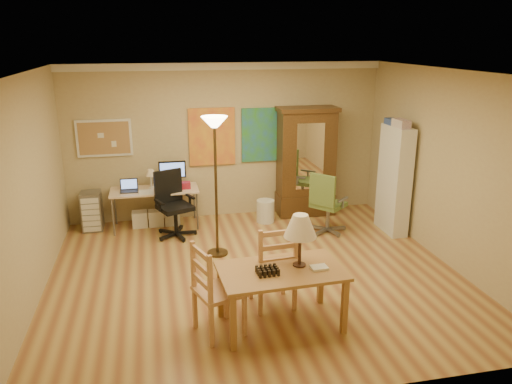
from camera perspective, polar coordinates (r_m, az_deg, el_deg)
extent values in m
plane|color=brown|center=(6.92, -0.08, -9.38)|extent=(5.50, 5.50, 0.00)
cube|color=white|center=(8.62, -3.55, 14.16)|extent=(5.50, 0.08, 0.12)
cube|color=#AA8950|center=(8.71, -16.96, 5.91)|extent=(0.90, 0.04, 0.62)
cube|color=yellow|center=(8.74, -5.05, 6.30)|extent=(0.80, 0.04, 1.00)
cube|color=teal|center=(8.89, 0.75, 6.55)|extent=(0.75, 0.04, 0.95)
cube|color=olive|center=(5.52, 2.88, -9.00)|extent=(1.40, 0.88, 0.04)
cube|color=olive|center=(5.26, -2.63, -14.69)|extent=(0.07, 0.07, 0.64)
cube|color=olive|center=(5.60, 10.09, -12.78)|extent=(0.07, 0.07, 0.64)
cube|color=olive|center=(5.84, -4.10, -11.21)|extent=(0.07, 0.07, 0.64)
cube|color=olive|center=(6.15, 7.40, -9.75)|extent=(0.07, 0.07, 0.64)
cylinder|color=#331B11|center=(5.61, 4.97, -8.27)|extent=(0.14, 0.14, 0.02)
cylinder|color=#331B11|center=(5.54, 5.01, -6.66)|extent=(0.04, 0.04, 0.36)
cone|color=beige|center=(5.43, 5.09, -3.87)|extent=(0.36, 0.36, 0.25)
cube|color=silver|center=(5.56, 7.22, -8.57)|extent=(0.19, 0.14, 0.03)
cube|color=black|center=(5.40, 1.33, -8.98)|extent=(0.26, 0.21, 0.07)
cube|color=tan|center=(5.99, 1.89, -8.48)|extent=(0.53, 0.51, 0.04)
cube|color=tan|center=(6.33, 3.12, -9.62)|extent=(0.05, 0.05, 0.48)
cube|color=tan|center=(6.22, -0.62, -10.14)|extent=(0.05, 0.05, 0.48)
cube|color=tan|center=(6.00, 4.45, -11.26)|extent=(0.05, 0.05, 0.48)
cube|color=tan|center=(5.88, 0.50, -11.87)|extent=(0.05, 0.05, 0.48)
cube|color=tan|center=(5.76, 4.57, -6.53)|extent=(0.05, 0.05, 0.56)
cube|color=tan|center=(5.63, 0.52, -7.05)|extent=(0.05, 0.05, 0.56)
cube|color=tan|center=(5.67, 2.58, -6.28)|extent=(0.43, 0.07, 0.06)
cube|color=tan|center=(5.48, -4.27, -11.24)|extent=(0.59, 0.60, 0.04)
cube|color=tan|center=(5.52, -1.32, -14.00)|extent=(0.06, 0.06, 0.47)
cube|color=tan|center=(5.84, -3.39, -12.16)|extent=(0.06, 0.06, 0.47)
cube|color=tan|center=(5.37, -5.11, -15.07)|extent=(0.06, 0.06, 0.47)
cube|color=tan|center=(5.70, -7.00, -13.09)|extent=(0.06, 0.06, 0.47)
cube|color=tan|center=(5.11, -5.27, -10.02)|extent=(0.06, 0.06, 0.55)
cube|color=tan|center=(5.45, -7.20, -8.26)|extent=(0.06, 0.06, 0.55)
cube|color=tan|center=(5.25, -6.29, -8.58)|extent=(0.17, 0.40, 0.05)
cylinder|color=#3D2D18|center=(7.54, -4.41, -6.94)|extent=(0.31, 0.31, 0.03)
cylinder|color=#3D2D18|center=(7.20, -4.59, 0.16)|extent=(0.04, 0.04, 1.94)
cone|color=#FFE0A5|center=(6.97, -4.78, 7.98)|extent=(0.37, 0.37, 0.15)
cube|color=beige|center=(8.53, -11.53, 0.20)|extent=(1.45, 0.64, 0.03)
cylinder|color=slate|center=(8.40, -16.02, -2.78)|extent=(0.03, 0.03, 0.64)
cylinder|color=slate|center=(8.40, -6.72, -2.21)|extent=(0.03, 0.03, 0.64)
cylinder|color=slate|center=(8.92, -15.81, -1.60)|extent=(0.03, 0.03, 0.64)
cylinder|color=slate|center=(8.92, -7.05, -1.06)|extent=(0.03, 0.03, 0.64)
cube|color=black|center=(8.49, -14.29, 0.08)|extent=(0.29, 0.20, 0.01)
cube|color=black|center=(8.60, -14.31, 0.98)|extent=(0.29, 0.05, 0.19)
cube|color=black|center=(8.59, -9.54, 2.54)|extent=(0.45, 0.04, 0.29)
cone|color=beige|center=(8.54, -11.96, 2.20)|extent=(0.18, 0.18, 0.11)
cube|color=silver|center=(8.40, -12.45, -0.01)|extent=(0.23, 0.29, 0.01)
cube|color=maroon|center=(8.48, -8.18, 0.76)|extent=(0.20, 0.15, 0.11)
cube|color=white|center=(8.74, -13.12, -3.04)|extent=(0.25, 0.22, 0.27)
cube|color=white|center=(8.74, -11.34, -2.93)|extent=(0.25, 0.22, 0.27)
cube|color=silver|center=(8.74, -9.55, -2.82)|extent=(0.25, 0.22, 0.27)
cylinder|color=black|center=(8.18, -9.14, -3.33)|extent=(0.06, 0.06, 0.41)
cube|color=black|center=(8.10, -9.22, -1.77)|extent=(0.64, 0.63, 0.07)
cube|color=black|center=(8.20, -10.01, 0.69)|extent=(0.45, 0.23, 0.53)
cube|color=black|center=(7.95, -11.00, -1.14)|extent=(0.16, 0.30, 0.03)
cube|color=black|center=(8.16, -7.59, -0.47)|extent=(0.16, 0.30, 0.03)
cylinder|color=slate|center=(8.35, 8.21, -2.91)|extent=(0.06, 0.06, 0.40)
cube|color=#4E622C|center=(8.27, 8.28, -1.43)|extent=(0.66, 0.66, 0.07)
cube|color=#4E622C|center=(8.00, 7.58, 0.19)|extent=(0.33, 0.38, 0.52)
cube|color=slate|center=(8.11, 9.89, -0.85)|extent=(0.25, 0.22, 0.03)
cube|color=slate|center=(8.35, 6.79, -0.18)|extent=(0.25, 0.22, 0.03)
cube|color=slate|center=(8.78, -18.23, -2.06)|extent=(0.33, 0.37, 0.65)
cube|color=silver|center=(8.59, -18.36, -2.49)|extent=(0.28, 0.02, 0.56)
cube|color=#32200D|center=(8.97, 5.74, 3.25)|extent=(0.99, 0.45, 1.88)
cube|color=#32200D|center=(9.18, 5.60, -1.26)|extent=(1.02, 0.48, 0.38)
cube|color=white|center=(8.72, 6.22, 4.03)|extent=(0.49, 0.01, 1.17)
cube|color=#32200D|center=(8.79, 5.93, 9.39)|extent=(1.06, 0.50, 0.07)
cube|color=white|center=(8.42, 15.53, 1.33)|extent=(0.26, 0.70, 1.76)
cube|color=#993333|center=(8.43, 15.47, -1.92)|extent=(0.16, 0.35, 0.21)
cube|color=#334C99|center=(8.42, 15.09, 5.44)|extent=(0.16, 0.25, 0.18)
cylinder|color=silver|center=(8.72, 1.09, -2.19)|extent=(0.31, 0.31, 0.39)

